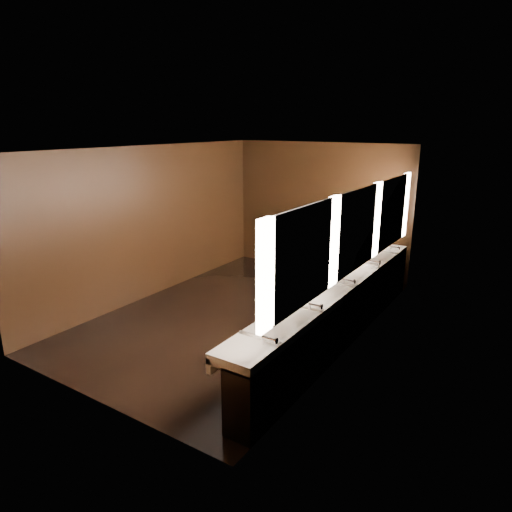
# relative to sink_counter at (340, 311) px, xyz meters

# --- Properties ---
(floor) EXTENTS (6.00, 6.00, 0.00)m
(floor) POSITION_rel_sink_counter_xyz_m (-1.79, 0.00, -0.50)
(floor) COLOR black
(floor) RESTS_ON ground
(ceiling) EXTENTS (4.00, 6.00, 0.02)m
(ceiling) POSITION_rel_sink_counter_xyz_m (-1.79, 0.00, 2.30)
(ceiling) COLOR #2D2D2B
(ceiling) RESTS_ON wall_back
(wall_back) EXTENTS (4.00, 0.02, 2.80)m
(wall_back) POSITION_rel_sink_counter_xyz_m (-1.79, 3.00, 0.90)
(wall_back) COLOR black
(wall_back) RESTS_ON floor
(wall_front) EXTENTS (4.00, 0.02, 2.80)m
(wall_front) POSITION_rel_sink_counter_xyz_m (-1.79, -3.00, 0.90)
(wall_front) COLOR black
(wall_front) RESTS_ON floor
(wall_left) EXTENTS (0.02, 6.00, 2.80)m
(wall_left) POSITION_rel_sink_counter_xyz_m (-3.79, 0.00, 0.90)
(wall_left) COLOR black
(wall_left) RESTS_ON floor
(wall_right) EXTENTS (0.02, 6.00, 2.80)m
(wall_right) POSITION_rel_sink_counter_xyz_m (0.21, 0.00, 0.90)
(wall_right) COLOR black
(wall_right) RESTS_ON floor
(sink_counter) EXTENTS (0.55, 5.40, 1.01)m
(sink_counter) POSITION_rel_sink_counter_xyz_m (0.00, 0.00, 0.00)
(sink_counter) COLOR black
(sink_counter) RESTS_ON floor
(mirror_band) EXTENTS (0.06, 5.03, 1.15)m
(mirror_band) POSITION_rel_sink_counter_xyz_m (0.19, -0.00, 1.25)
(mirror_band) COLOR #FFE1CA
(mirror_band) RESTS_ON wall_right
(person) EXTENTS (0.54, 0.68, 1.64)m
(person) POSITION_rel_sink_counter_xyz_m (-0.61, -0.58, 0.33)
(person) COLOR #92C8DA
(person) RESTS_ON floor
(trash_bin) EXTENTS (0.48, 0.48, 0.59)m
(trash_bin) POSITION_rel_sink_counter_xyz_m (-0.22, -1.99, -0.20)
(trash_bin) COLOR black
(trash_bin) RESTS_ON floor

